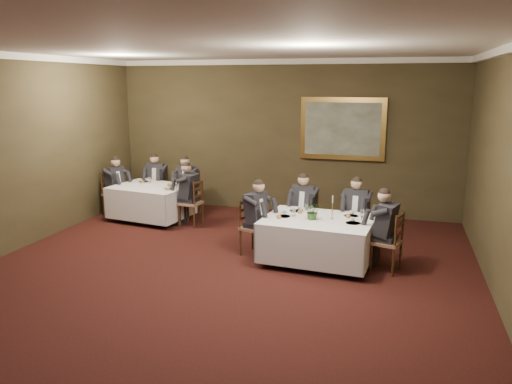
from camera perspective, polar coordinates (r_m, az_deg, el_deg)
The scene contains 27 objects.
ground at distance 7.40m, azimuth -6.01°, elevation -11.54°, with size 10.00×10.00×0.00m, color black.
ceiling at distance 6.78m, azimuth -6.71°, elevation 16.61°, with size 8.00×10.00×0.10m, color silver.
back_wall at distance 11.61m, azimuth 3.14°, elevation 6.28°, with size 8.00×0.10×3.50m, color #372F1B.
crown_molding at distance 6.77m, azimuth -6.69°, elevation 16.10°, with size 8.00×10.00×0.12m.
table_main at distance 8.50m, azimuth 7.06°, elevation -5.09°, with size 1.91×1.52×0.67m.
table_second at distance 11.24m, azimuth -11.86°, elevation -0.90°, with size 1.80×1.47×0.67m.
chair_main_backleft at distance 9.53m, azimuth 5.54°, elevation -4.15°, with size 0.52×0.50×1.00m.
diner_main_backleft at distance 9.45m, azimuth 5.54°, elevation -2.84°, with size 0.49×0.55×1.35m.
chair_main_backright at distance 9.33m, azimuth 11.32°, elevation -4.70°, with size 0.50×0.48×1.00m.
diner_main_backright at distance 9.26m, azimuth 11.36°, elevation -3.37°, with size 0.47×0.53×1.35m.
chair_main_endleft at distance 8.88m, azimuth -0.19°, elevation -5.34°, with size 0.53×0.55×1.00m.
diner_main_endleft at distance 8.80m, azimuth -0.13°, elevation -3.94°, with size 0.58×0.53×1.35m.
chair_main_endright at distance 8.37m, azimuth 14.71°, elevation -6.89°, with size 0.53×0.54×1.00m.
diner_main_endright at distance 8.30m, azimuth 14.72°, elevation -5.39°, with size 0.57×0.52×1.35m.
chair_sec_backleft at distance 12.19m, azimuth -11.16°, elevation -0.63°, with size 0.47×0.45×1.00m.
diner_sec_backleft at distance 12.13m, azimuth -11.23°, elevation 0.41°, with size 0.44×0.51×1.35m.
chair_sec_backright at distance 11.71m, azimuth -7.68°, elevation -1.04°, with size 0.53×0.52×1.00m.
diner_sec_backright at distance 11.65m, azimuth -7.75°, elevation 0.04°, with size 0.51×0.57×1.35m.
chair_sec_endright at distance 10.72m, azimuth -7.39°, elevation -2.31°, with size 0.46×0.48×1.00m.
diner_sec_endright at distance 10.67m, azimuth -7.48°, elevation -1.11°, with size 0.52×0.45×1.35m.
chair_sec_endleft at distance 11.91m, azimuth -15.81°, elevation -1.18°, with size 0.51×0.52×1.00m.
diner_sec_endleft at distance 11.86m, azimuth -15.83°, elevation -0.11°, with size 0.56×0.50×1.35m.
centerpiece at distance 8.32m, azimuth 6.52°, elevation -2.09°, with size 0.28×0.24×0.31m, color #2D5926.
candlestick at distance 8.39m, azimuth 8.71°, elevation -2.06°, with size 0.06×0.06×0.41m.
place_setting_table_main at distance 8.89m, azimuth 5.02°, elevation -1.92°, with size 0.33×0.31×0.14m.
place_setting_table_second at distance 11.69m, azimuth -12.38°, elevation 1.33°, with size 0.33×0.31×0.14m.
painting at distance 11.29m, azimuth 9.86°, elevation 7.13°, with size 1.87×0.09×1.38m.
Camera 1 is at (2.60, -6.24, 3.01)m, focal length 35.00 mm.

